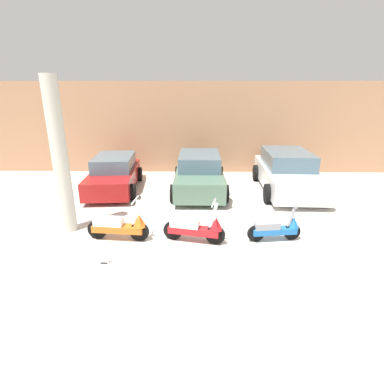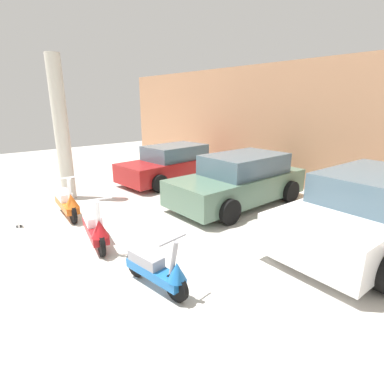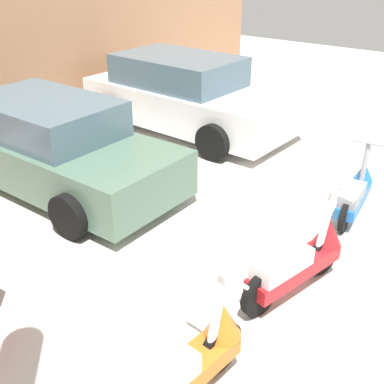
# 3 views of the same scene
# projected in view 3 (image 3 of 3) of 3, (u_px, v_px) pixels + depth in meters

# --- Properties ---
(ground_plane) EXTENTS (28.00, 28.00, 0.00)m
(ground_plane) POSITION_uv_depth(u_px,v_px,m) (373.00, 318.00, 5.01)
(ground_plane) COLOR silver
(scooter_front_left) EXTENTS (1.62, 0.58, 1.13)m
(scooter_front_left) POSITION_uv_depth(u_px,v_px,m) (183.00, 367.00, 3.93)
(scooter_front_left) COLOR black
(scooter_front_left) RESTS_ON ground_plane
(scooter_front_right) EXTENTS (1.58, 0.67, 1.12)m
(scooter_front_right) POSITION_uv_depth(u_px,v_px,m) (299.00, 260.00, 5.26)
(scooter_front_right) COLOR black
(scooter_front_right) RESTS_ON ground_plane
(scooter_front_center) EXTENTS (1.40, 0.51, 0.98)m
(scooter_front_center) POSITION_uv_depth(u_px,v_px,m) (356.00, 192.00, 6.80)
(scooter_front_center) COLOR black
(scooter_front_center) RESTS_ON ground_plane
(car_rear_center) EXTENTS (2.00, 4.12, 1.40)m
(car_rear_center) POSITION_uv_depth(u_px,v_px,m) (55.00, 147.00, 7.46)
(car_rear_center) COLOR #51705B
(car_rear_center) RESTS_ON ground_plane
(car_rear_right) EXTENTS (2.25, 4.45, 1.49)m
(car_rear_right) POSITION_uv_depth(u_px,v_px,m) (186.00, 95.00, 9.82)
(car_rear_right) COLOR white
(car_rear_right) RESTS_ON ground_plane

